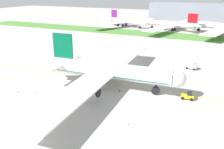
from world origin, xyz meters
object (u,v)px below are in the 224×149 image
(airliner_foreground, at_px, (107,71))
(service_truck_baggage_loader, at_px, (191,65))
(pushback_tug, at_px, (188,96))
(service_truck_catering_van, at_px, (61,41))
(ground_crew_wingwalker_port, at_px, (120,89))
(traffic_cone_port_wing, at_px, (35,93))
(parked_airliner_far_right, at_px, (224,27))
(parked_airliner_far_left, at_px, (126,21))
(parked_airliner_far_centre, at_px, (171,24))
(traffic_cone_starboard_wing, at_px, (129,124))
(traffic_cone_near_nose, at_px, (18,92))

(airliner_foreground, height_order, service_truck_baggage_loader, airliner_foreground)
(pushback_tug, distance_m, service_truck_catering_van, 93.54)
(ground_crew_wingwalker_port, distance_m, traffic_cone_port_wing, 26.25)
(pushback_tug, bearing_deg, parked_airliner_far_right, 87.76)
(service_truck_baggage_loader, xyz_separation_m, parked_airliner_far_left, (-66.81, 96.13, 2.82))
(pushback_tug, relative_size, parked_airliner_far_centre, 0.07)
(traffic_cone_port_wing, distance_m, parked_airliner_far_centre, 139.54)
(service_truck_catering_van, relative_size, parked_airliner_far_right, 0.06)
(traffic_cone_port_wing, height_order, traffic_cone_starboard_wing, same)
(ground_crew_wingwalker_port, distance_m, traffic_cone_starboard_wing, 19.90)
(ground_crew_wingwalker_port, bearing_deg, parked_airliner_far_left, 111.15)
(traffic_cone_port_wing, distance_m, service_truck_baggage_loader, 60.78)
(traffic_cone_port_wing, bearing_deg, traffic_cone_starboard_wing, -8.91)
(pushback_tug, xyz_separation_m, parked_airliner_far_right, (4.87, 124.72, 3.92))
(traffic_cone_starboard_wing, xyz_separation_m, parked_airliner_far_right, (15.25, 145.74, 4.66))
(airliner_foreground, distance_m, traffic_cone_port_wing, 23.52)
(airliner_foreground, bearing_deg, pushback_tug, 3.88)
(service_truck_baggage_loader, bearing_deg, service_truck_catering_van, 166.77)
(service_truck_catering_van, height_order, parked_airliner_far_left, parked_airliner_far_left)
(ground_crew_wingwalker_port, distance_m, service_truck_catering_van, 79.33)
(traffic_cone_port_wing, relative_size, parked_airliner_far_centre, 0.01)
(traffic_cone_near_nose, relative_size, parked_airliner_far_right, 0.01)
(traffic_cone_port_wing, xyz_separation_m, parked_airliner_far_left, (-26.97, 142.02, 4.10))
(traffic_cone_starboard_wing, bearing_deg, service_truck_baggage_loader, 82.37)
(traffic_cone_port_wing, height_order, parked_airliner_far_right, parked_airliner_far_right)
(parked_airliner_far_centre, bearing_deg, traffic_cone_starboard_wing, -81.37)
(airliner_foreground, relative_size, service_truck_baggage_loader, 16.28)
(airliner_foreground, distance_m, pushback_tug, 25.84)
(traffic_cone_port_wing, xyz_separation_m, service_truck_catering_van, (-36.86, 63.92, 1.16))
(ground_crew_wingwalker_port, height_order, traffic_cone_port_wing, ground_crew_wingwalker_port)
(ground_crew_wingwalker_port, distance_m, traffic_cone_near_nose, 31.88)
(pushback_tug, relative_size, service_truck_catering_van, 1.06)
(service_truck_catering_van, bearing_deg, service_truck_baggage_loader, -13.23)
(pushback_tug, xyz_separation_m, ground_crew_wingwalker_port, (-20.12, -3.68, -0.08))
(traffic_cone_near_nose, height_order, traffic_cone_port_wing, same)
(ground_crew_wingwalker_port, distance_m, parked_airliner_far_right, 130.87)
(traffic_cone_port_wing, bearing_deg, traffic_cone_near_nose, -163.55)
(parked_airliner_far_left, bearing_deg, traffic_cone_starboard_wing, -67.83)
(airliner_foreground, bearing_deg, traffic_cone_starboard_wing, -52.17)
(traffic_cone_near_nose, bearing_deg, parked_airliner_far_left, 98.51)
(pushback_tug, xyz_separation_m, service_truck_catering_van, (-80.24, 48.08, 0.42))
(service_truck_baggage_loader, relative_size, parked_airliner_far_left, 0.07)
(ground_crew_wingwalker_port, distance_m, parked_airliner_far_left, 139.27)
(airliner_foreground, bearing_deg, parked_airliner_far_centre, 93.16)
(airliner_foreground, xyz_separation_m, ground_crew_wingwalker_port, (5.24, -1.96, -4.74))
(service_truck_catering_van, bearing_deg, parked_airliner_far_left, 82.78)
(traffic_cone_starboard_wing, height_order, service_truck_catering_van, service_truck_catering_van)
(traffic_cone_port_wing, bearing_deg, pushback_tug, 20.06)
(traffic_cone_port_wing, bearing_deg, parked_airliner_far_centre, 85.43)
(parked_airliner_far_centre, bearing_deg, traffic_cone_port_wing, -94.57)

